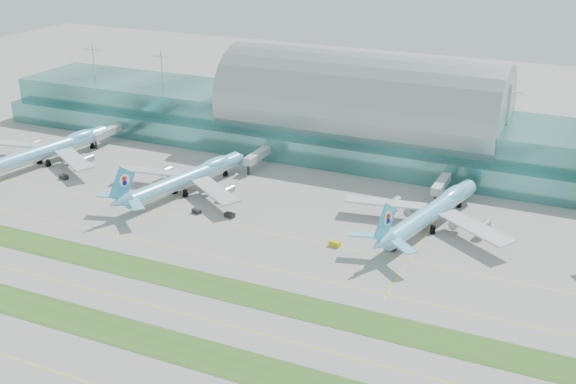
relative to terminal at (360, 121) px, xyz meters
The scene contains 16 objects.
ground 129.58m from the terminal, 90.00° to the right, with size 700.00×700.00×0.00m, color gray.
terminal is the anchor object (origin of this frame).
grass_strip_near 157.43m from the terminal, 90.00° to the right, with size 420.00×12.00×0.08m, color #2D591E.
grass_strip_far 127.58m from the terminal, 90.00° to the right, with size 420.00×12.00×0.08m, color #2D591E.
taxiline_b 143.50m from the terminal, 90.00° to the right, with size 420.00×0.35×0.01m, color yellow.
taxiline_c 111.70m from the terminal, 90.01° to the right, with size 420.00×0.35×0.01m, color yellow.
taxiline_d 89.92m from the terminal, 90.01° to the right, with size 420.00×0.35×0.01m, color yellow.
airliner_a 129.81m from the terminal, 150.03° to the right, with size 61.56×70.61×19.50m.
airliner_b 82.15m from the terminal, 122.09° to the right, with size 58.70×67.66×18.82m.
airliner_c 78.41m from the terminal, 52.80° to the right, with size 59.72×68.86×19.17m.
gse_a 148.61m from the terminal, 147.32° to the right, with size 3.46×1.68×1.61m, color orange.
gse_b 123.31m from the terminal, 140.46° to the right, with size 3.32×2.00×1.72m, color black.
gse_c 91.01m from the terminal, 109.52° to the right, with size 3.40×1.65×1.53m, color black.
gse_d 86.00m from the terminal, 102.16° to the right, with size 3.52×2.02×1.58m, color black.
gse_e 92.69m from the terminal, 75.40° to the right, with size 3.49×1.85×1.71m, color #C0B40B.
gse_f 94.24m from the terminal, 64.57° to the right, with size 3.43×1.69×1.25m, color black.
Camera 1 is at (94.73, -152.02, 102.01)m, focal length 45.00 mm.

